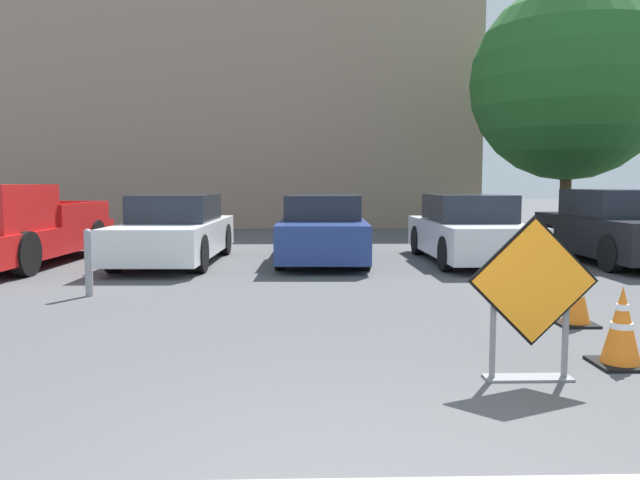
{
  "coord_description": "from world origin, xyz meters",
  "views": [
    {
      "loc": [
        -0.24,
        -2.99,
        1.67
      ],
      "look_at": [
        0.13,
        9.35,
        0.52
      ],
      "focal_mm": 35.0,
      "sensor_mm": 36.0,
      "label": 1
    }
  ],
  "objects_px": {
    "parked_car_third": "(322,230)",
    "pickup_truck": "(12,230)",
    "road_closed_sign": "(532,294)",
    "traffic_cone_nearest": "(622,327)",
    "traffic_cone_second": "(577,295)",
    "parked_car_fourth": "(469,231)",
    "parked_car_second": "(175,231)",
    "parked_car_fifth": "(618,229)",
    "bollard_nearest": "(88,261)"
  },
  "relations": [
    {
      "from": "road_closed_sign",
      "to": "parked_car_third",
      "type": "relative_size",
      "value": 0.32
    },
    {
      "from": "traffic_cone_nearest",
      "to": "traffic_cone_second",
      "type": "height_order",
      "value": "traffic_cone_second"
    },
    {
      "from": "parked_car_fifth",
      "to": "parked_car_second",
      "type": "bearing_deg",
      "value": -2.54
    },
    {
      "from": "pickup_truck",
      "to": "parked_car_second",
      "type": "height_order",
      "value": "pickup_truck"
    },
    {
      "from": "parked_car_second",
      "to": "parked_car_fourth",
      "type": "xyz_separation_m",
      "value": [
        6.1,
        -0.07,
        -0.01
      ]
    },
    {
      "from": "parked_car_fourth",
      "to": "parked_car_fifth",
      "type": "xyz_separation_m",
      "value": [
        3.05,
        -0.24,
        0.05
      ]
    },
    {
      "from": "parked_car_fifth",
      "to": "parked_car_third",
      "type": "bearing_deg",
      "value": -4.98
    },
    {
      "from": "parked_car_fifth",
      "to": "bollard_nearest",
      "type": "distance_m",
      "value": 10.27
    },
    {
      "from": "road_closed_sign",
      "to": "traffic_cone_nearest",
      "type": "xyz_separation_m",
      "value": [
        0.98,
        0.41,
        -0.38
      ]
    },
    {
      "from": "parked_car_second",
      "to": "parked_car_fourth",
      "type": "distance_m",
      "value": 6.1
    },
    {
      "from": "traffic_cone_nearest",
      "to": "traffic_cone_second",
      "type": "relative_size",
      "value": 0.99
    },
    {
      "from": "traffic_cone_second",
      "to": "parked_car_third",
      "type": "height_order",
      "value": "parked_car_third"
    },
    {
      "from": "traffic_cone_nearest",
      "to": "parked_car_fifth",
      "type": "distance_m",
      "value": 8.04
    },
    {
      "from": "traffic_cone_second",
      "to": "parked_car_fourth",
      "type": "relative_size",
      "value": 0.17
    },
    {
      "from": "traffic_cone_nearest",
      "to": "parked_car_fourth",
      "type": "distance_m",
      "value": 7.43
    },
    {
      "from": "pickup_truck",
      "to": "parked_car_third",
      "type": "distance_m",
      "value": 6.16
    },
    {
      "from": "road_closed_sign",
      "to": "traffic_cone_second",
      "type": "distance_m",
      "value": 2.42
    },
    {
      "from": "pickup_truck",
      "to": "traffic_cone_nearest",
      "type": "bearing_deg",
      "value": 144.27
    },
    {
      "from": "road_closed_sign",
      "to": "parked_car_fifth",
      "type": "height_order",
      "value": "parked_car_fifth"
    },
    {
      "from": "parked_car_fifth",
      "to": "bollard_nearest",
      "type": "height_order",
      "value": "parked_car_fifth"
    },
    {
      "from": "traffic_cone_second",
      "to": "pickup_truck",
      "type": "xyz_separation_m",
      "value": [
        -8.88,
        5.28,
        0.38
      ]
    },
    {
      "from": "traffic_cone_second",
      "to": "parked_car_fifth",
      "type": "xyz_separation_m",
      "value": [
        3.34,
        5.55,
        0.35
      ]
    },
    {
      "from": "parked_car_fourth",
      "to": "parked_car_fifth",
      "type": "relative_size",
      "value": 1.0
    },
    {
      "from": "parked_car_third",
      "to": "parked_car_fourth",
      "type": "xyz_separation_m",
      "value": [
        3.05,
        -0.23,
        0.0
      ]
    },
    {
      "from": "road_closed_sign",
      "to": "parked_car_fourth",
      "type": "distance_m",
      "value": 7.97
    },
    {
      "from": "road_closed_sign",
      "to": "parked_car_fourth",
      "type": "bearing_deg",
      "value": 78.59
    },
    {
      "from": "road_closed_sign",
      "to": "bollard_nearest",
      "type": "xyz_separation_m",
      "value": [
        -5.02,
        4.06,
        -0.21
      ]
    },
    {
      "from": "parked_car_fourth",
      "to": "traffic_cone_second",
      "type": "bearing_deg",
      "value": 86.38
    },
    {
      "from": "traffic_cone_second",
      "to": "road_closed_sign",
      "type": "bearing_deg",
      "value": -122.55
    },
    {
      "from": "road_closed_sign",
      "to": "pickup_truck",
      "type": "xyz_separation_m",
      "value": [
        -7.59,
        7.29,
        -0.0
      ]
    },
    {
      "from": "parked_car_third",
      "to": "parked_car_fifth",
      "type": "bearing_deg",
      "value": 177.38
    },
    {
      "from": "traffic_cone_second",
      "to": "parked_car_third",
      "type": "distance_m",
      "value": 6.63
    },
    {
      "from": "parked_car_second",
      "to": "parked_car_third",
      "type": "bearing_deg",
      "value": -175.1
    },
    {
      "from": "traffic_cone_nearest",
      "to": "parked_car_third",
      "type": "xyz_separation_m",
      "value": [
        -2.46,
        7.63,
        0.3
      ]
    },
    {
      "from": "traffic_cone_nearest",
      "to": "parked_car_second",
      "type": "relative_size",
      "value": 0.15
    },
    {
      "from": "traffic_cone_nearest",
      "to": "pickup_truck",
      "type": "xyz_separation_m",
      "value": [
        -8.57,
        6.89,
        0.38
      ]
    },
    {
      "from": "traffic_cone_nearest",
      "to": "pickup_truck",
      "type": "bearing_deg",
      "value": 141.23
    },
    {
      "from": "road_closed_sign",
      "to": "pickup_truck",
      "type": "height_order",
      "value": "pickup_truck"
    },
    {
      "from": "road_closed_sign",
      "to": "parked_car_second",
      "type": "xyz_separation_m",
      "value": [
        -4.52,
        7.88,
        -0.07
      ]
    },
    {
      "from": "road_closed_sign",
      "to": "parked_car_fifth",
      "type": "relative_size",
      "value": 0.32
    },
    {
      "from": "road_closed_sign",
      "to": "traffic_cone_nearest",
      "type": "bearing_deg",
      "value": 22.54
    },
    {
      "from": "road_closed_sign",
      "to": "traffic_cone_second",
      "type": "height_order",
      "value": "road_closed_sign"
    },
    {
      "from": "traffic_cone_nearest",
      "to": "road_closed_sign",
      "type": "bearing_deg",
      "value": -157.46
    },
    {
      "from": "road_closed_sign",
      "to": "parked_car_fifth",
      "type": "xyz_separation_m",
      "value": [
        4.63,
        7.57,
        -0.03
      ]
    },
    {
      "from": "road_closed_sign",
      "to": "bollard_nearest",
      "type": "distance_m",
      "value": 6.46
    },
    {
      "from": "parked_car_fourth",
      "to": "pickup_truck",
      "type": "bearing_deg",
      "value": 2.43
    },
    {
      "from": "parked_car_third",
      "to": "pickup_truck",
      "type": "bearing_deg",
      "value": 8.65
    },
    {
      "from": "pickup_truck",
      "to": "parked_car_second",
      "type": "distance_m",
      "value": 3.12
    },
    {
      "from": "traffic_cone_second",
      "to": "parked_car_second",
      "type": "xyz_separation_m",
      "value": [
        -5.81,
        5.86,
        0.3
      ]
    },
    {
      "from": "traffic_cone_nearest",
      "to": "traffic_cone_second",
      "type": "bearing_deg",
      "value": 79.29
    }
  ]
}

